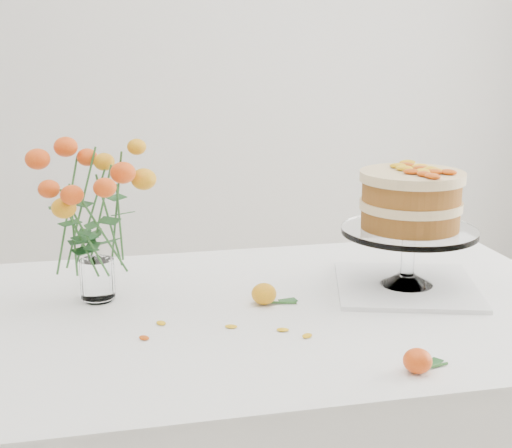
# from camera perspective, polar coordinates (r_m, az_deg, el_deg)

# --- Properties ---
(table) EXTENTS (1.43, 0.93, 0.76)m
(table) POSITION_cam_1_polar(r_m,az_deg,el_deg) (1.64, 1.56, -9.25)
(table) COLOR tan
(table) RESTS_ON ground
(napkin) EXTENTS (0.41, 0.41, 0.01)m
(napkin) POSITION_cam_1_polar(r_m,az_deg,el_deg) (1.75, 11.92, -4.88)
(napkin) COLOR white
(napkin) RESTS_ON table
(cake_stand) EXTENTS (0.32, 0.32, 0.29)m
(cake_stand) POSITION_cam_1_polar(r_m,az_deg,el_deg) (1.70, 12.26, 1.41)
(cake_stand) COLOR white
(cake_stand) RESTS_ON napkin
(rose_vase) EXTENTS (0.33, 0.33, 0.39)m
(rose_vase) POSITION_cam_1_polar(r_m,az_deg,el_deg) (1.61, -12.92, 1.66)
(rose_vase) COLOR white
(rose_vase) RESTS_ON table
(loose_rose_near) EXTENTS (0.10, 0.06, 0.05)m
(loose_rose_near) POSITION_cam_1_polar(r_m,az_deg,el_deg) (1.61, 0.66, -5.62)
(loose_rose_near) COLOR orange
(loose_rose_near) RESTS_ON table
(loose_rose_far) EXTENTS (0.09, 0.05, 0.04)m
(loose_rose_far) POSITION_cam_1_polar(r_m,az_deg,el_deg) (1.33, 12.82, -10.63)
(loose_rose_far) COLOR #E03C0A
(loose_rose_far) RESTS_ON table
(stray_petal_a) EXTENTS (0.03, 0.02, 0.00)m
(stray_petal_a) POSITION_cam_1_polar(r_m,az_deg,el_deg) (1.49, -2.00, -8.21)
(stray_petal_a) COLOR #F1B10F
(stray_petal_a) RESTS_ON table
(stray_petal_b) EXTENTS (0.03, 0.02, 0.00)m
(stray_petal_b) POSITION_cam_1_polar(r_m,az_deg,el_deg) (1.47, 2.15, -8.47)
(stray_petal_b) COLOR #F1B10F
(stray_petal_b) RESTS_ON table
(stray_petal_c) EXTENTS (0.03, 0.02, 0.00)m
(stray_petal_c) POSITION_cam_1_polar(r_m,az_deg,el_deg) (1.45, 4.11, -8.92)
(stray_petal_c) COLOR #F1B10F
(stray_petal_c) RESTS_ON table
(stray_petal_d) EXTENTS (0.03, 0.02, 0.00)m
(stray_petal_d) POSITION_cam_1_polar(r_m,az_deg,el_deg) (1.52, -7.60, -7.87)
(stray_petal_d) COLOR #F1B10F
(stray_petal_d) RESTS_ON table
(stray_petal_e) EXTENTS (0.03, 0.02, 0.00)m
(stray_petal_e) POSITION_cam_1_polar(r_m,az_deg,el_deg) (1.45, -8.94, -9.00)
(stray_petal_e) COLOR #F1B10F
(stray_petal_e) RESTS_ON table
(stray_petal_f) EXTENTS (0.03, 0.02, 0.00)m
(stray_petal_f) POSITION_cam_1_polar(r_m,az_deg,el_deg) (1.63, 12.63, -6.52)
(stray_petal_f) COLOR #F1B10F
(stray_petal_f) RESTS_ON table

